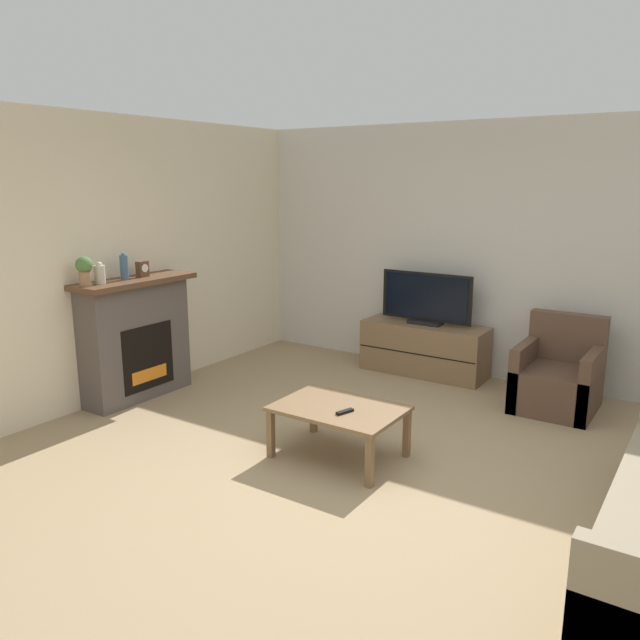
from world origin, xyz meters
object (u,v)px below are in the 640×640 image
potted_plant (84,269)px  tv (426,300)px  fireplace (136,338)px  armchair (558,379)px  mantel_vase_left (100,274)px  mantel_clock (142,269)px  tv_stand (424,349)px  remote (345,412)px  mantel_vase_centre_left (124,267)px  coffee_table (339,413)px

potted_plant → tv: (2.01, 2.77, -0.51)m
potted_plant → tv: 3.47m
fireplace → armchair: bearing=29.2°
fireplace → mantel_vase_left: size_ratio=6.14×
mantel_clock → tv_stand: mantel_clock is taller
mantel_clock → remote: mantel_clock is taller
mantel_vase_centre_left → mantel_clock: (0.00, 0.21, -0.04)m
coffee_table → remote: remote is taller
remote → armchair: bearing=81.4°
mantel_vase_centre_left → armchair: mantel_vase_centre_left is taller
fireplace → tv_stand: bearing=48.1°
fireplace → remote: (2.47, -0.15, -0.18)m
remote → tv: bearing=118.0°
remote → potted_plant: bearing=-154.0°
coffee_table → remote: (0.10, -0.09, 0.06)m
potted_plant → tv_stand: 3.59m
mantel_vase_left → mantel_vase_centre_left: bearing=90.0°
fireplace → coffee_table: bearing=-1.6°
mantel_clock → tv_stand: 3.09m
fireplace → mantel_vase_left: (0.02, -0.37, 0.67)m
mantel_vase_left → mantel_vase_centre_left: size_ratio=0.78×
mantel_vase_centre_left → remote: bearing=-1.4°
potted_plant → tv_stand: potted_plant is taller
potted_plant → tv_stand: size_ratio=0.19×
mantel_vase_centre_left → tv_stand: bearing=49.4°
mantel_vase_left → mantel_clock: mantel_vase_left is taller
potted_plant → remote: potted_plant is taller
mantel_clock → tv_stand: bearing=46.7°
mantel_vase_left → tv_stand: (2.01, 2.62, -1.00)m
potted_plant → fireplace: bearing=91.9°
tv_stand → tv: 0.54m
mantel_clock → potted_plant: 0.64m
coffee_table → mantel_clock: bearing=175.4°
armchair → coffee_table: size_ratio=0.91×
mantel_vase_centre_left → mantel_clock: bearing=89.8°
tv → coffee_table: bearing=-81.7°
mantel_vase_left → tv_stand: bearing=52.5°
mantel_vase_centre_left → mantel_vase_left: bearing=-90.0°
fireplace → mantel_clock: mantel_clock is taller
mantel_clock → tv: 2.97m
tv → armchair: 1.61m
potted_plant → coffee_table: (2.35, 0.45, -0.97)m
tv_stand → armchair: size_ratio=1.58×
mantel_vase_left → potted_plant: (0.00, -0.15, 0.06)m
fireplace → mantel_vase_centre_left: bearing=-79.6°
mantel_vase_left → mantel_clock: (0.00, 0.49, -0.02)m
fireplace → tv_stand: 3.05m
potted_plant → tv: potted_plant is taller
tv_stand → armchair: armchair is taller
potted_plant → tv: size_ratio=0.25×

